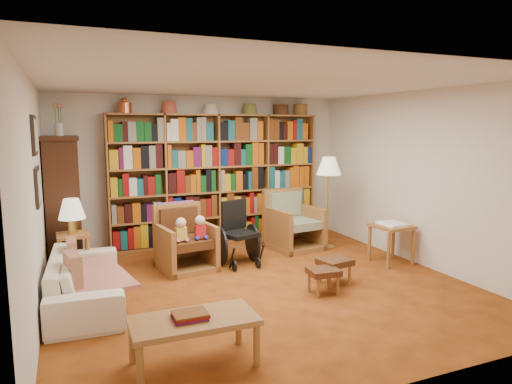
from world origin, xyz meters
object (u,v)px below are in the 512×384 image
armchair_sage (292,226)px  side_table_papers (392,231)px  footstool_b (324,273)px  side_table_lamp (74,245)px  footstool_a (335,264)px  wheelchair (237,235)px  coffee_table (194,324)px  sofa (86,279)px  armchair_leather (184,242)px  floor_lamp (329,170)px

armchair_sage → side_table_papers: (0.94, -1.36, 0.12)m
side_table_papers → footstool_b: (-1.56, -0.69, -0.23)m
side_table_lamp → footstool_a: bearing=-27.8°
side_table_lamp → armchair_sage: armchair_sage is taller
wheelchair → coffee_table: (-1.35, -2.60, -0.06)m
sofa → footstool_a: (2.94, -0.55, -0.01)m
sofa → wheelchair: bearing=-66.2°
armchair_leather → side_table_papers: (2.85, -0.96, 0.11)m
armchair_sage → footstool_b: (-0.62, -2.05, -0.12)m
armchair_sage → footstool_b: 2.15m
sofa → side_table_lamp: (-0.10, 1.05, 0.16)m
side_table_lamp → side_table_papers: bearing=-14.9°
side_table_lamp → wheelchair: (2.22, -0.26, -0.02)m
floor_lamp → footstool_a: floor_lamp is taller
armchair_leather → footstool_b: armchair_leather is taller
sofa → coffee_table: size_ratio=1.82×
armchair_sage → footstool_a: size_ratio=2.15×
sofa → coffee_table: 1.96m
armchair_sage → wheelchair: armchair_sage is taller
footstool_b → coffee_table: size_ratio=0.37×
floor_lamp → footstool_b: bearing=-122.7°
armchair_leather → side_table_papers: bearing=-18.6°
footstool_b → coffee_table: bearing=-151.3°
wheelchair → side_table_papers: size_ratio=1.52×
armchair_sage → footstool_a: armchair_sage is taller
footstool_a → footstool_b: 0.38m
armchair_leather → footstool_a: 2.14m
floor_lamp → wheelchair: bearing=-172.5°
side_table_papers → footstool_b: 1.72m
side_table_papers → coffee_table: size_ratio=0.57×
sofa → side_table_papers: 4.21m
armchair_sage → side_table_papers: size_ratio=1.58×
side_table_papers → footstool_a: bearing=-159.7°
armchair_leather → coffee_table: armchair_leather is taller
wheelchair → footstool_a: size_ratio=2.07×
sofa → floor_lamp: bearing=-71.8°
armchair_leather → footstool_b: 2.10m
armchair_sage → wheelchair: bearing=-157.3°
footstool_b → floor_lamp: bearing=57.3°
wheelchair → footstool_a: (0.82, -1.35, -0.15)m
armchair_sage → coffee_table: 3.96m
armchair_leather → side_table_papers: size_ratio=1.51×
floor_lamp → footstool_a: 2.06m
sofa → footstool_a: 3.00m
sofa → armchair_leather: bearing=-54.0°
armchair_sage → coffee_table: armchair_sage is taller
side_table_lamp → footstool_a: size_ratio=1.32×
footstool_b → coffee_table: (-1.87, -1.02, 0.11)m
wheelchair → armchair_sage: bearing=22.7°
armchair_sage → coffee_table: bearing=-129.0°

